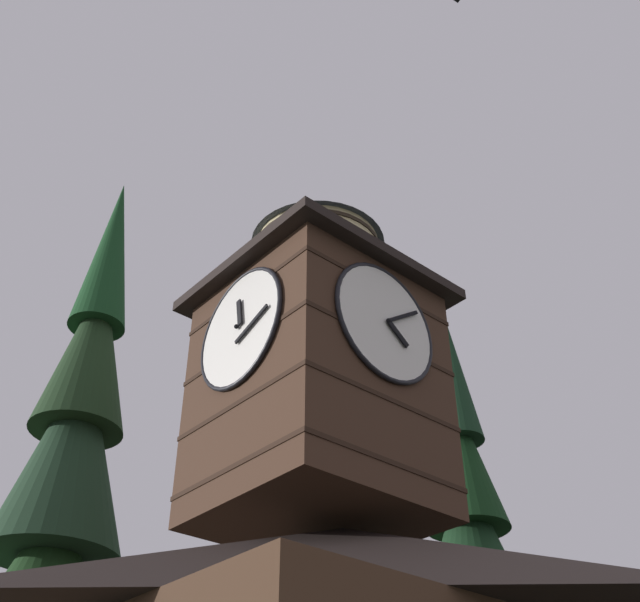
{
  "coord_description": "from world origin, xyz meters",
  "views": [
    {
      "loc": [
        11.17,
        10.13,
        2.11
      ],
      "look_at": [
        1.1,
        -1.47,
        13.1
      ],
      "focal_mm": 44.64,
      "sensor_mm": 36.0,
      "label": 1
    }
  ],
  "objects": [
    {
      "name": "pine_tree_behind",
      "position": [
        3.67,
        -8.2,
        7.85
      ],
      "size": [
        4.95,
        4.95,
        20.16
      ],
      "color": "#473323",
      "rests_on": "ground_plane"
    },
    {
      "name": "clock_tower",
      "position": [
        1.32,
        -1.3,
        11.25
      ],
      "size": [
        4.86,
        4.86,
        8.46
      ],
      "color": "#422B1E",
      "rests_on": "building_main"
    }
  ]
}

